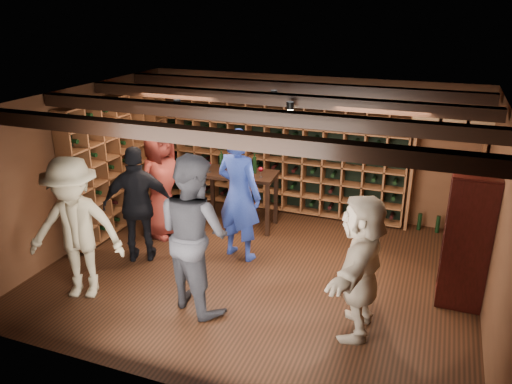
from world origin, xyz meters
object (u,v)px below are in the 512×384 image
at_px(man_grey_suit, 194,233).
at_px(guest_red_floral, 161,183).
at_px(man_blue_shirt, 239,195).
at_px(guest_beige, 361,266).
at_px(guest_woman_black, 139,205).
at_px(guest_khaki, 75,229).
at_px(tasting_table, 238,179).
at_px(display_cabinet, 466,243).

relative_size(man_grey_suit, guest_red_floral, 1.11).
height_order(man_blue_shirt, guest_beige, man_blue_shirt).
xyz_separation_m(guest_red_floral, guest_woman_black, (0.14, -0.88, -0.03)).
bearing_deg(guest_khaki, tasting_table, 50.79).
xyz_separation_m(guest_red_floral, guest_beige, (3.51, -1.50, -0.05)).
bearing_deg(tasting_table, guest_khaki, -115.36).
relative_size(guest_khaki, tasting_table, 1.44).
xyz_separation_m(guest_woman_black, guest_beige, (3.37, -0.63, -0.02)).
xyz_separation_m(display_cabinet, man_blue_shirt, (-3.16, 0.15, 0.16)).
bearing_deg(guest_beige, display_cabinet, 133.26).
bearing_deg(guest_beige, guest_khaki, -82.51).
distance_m(guest_khaki, guest_beige, 3.61).
height_order(guest_red_floral, guest_khaki, guest_khaki).
relative_size(guest_red_floral, guest_woman_black, 1.03).
bearing_deg(guest_red_floral, tasting_table, -36.90).
distance_m(display_cabinet, man_blue_shirt, 3.16).
distance_m(guest_red_floral, guest_khaki, 2.01).
bearing_deg(man_blue_shirt, display_cabinet, -169.19).
distance_m(display_cabinet, tasting_table, 3.80).
relative_size(display_cabinet, guest_khaki, 0.91).
distance_m(display_cabinet, guest_khaki, 4.98).
bearing_deg(guest_red_floral, man_blue_shirt, -83.87).
relative_size(man_grey_suit, guest_woman_black, 1.15).
distance_m(display_cabinet, guest_red_floral, 4.66).
bearing_deg(guest_red_floral, guest_beige, -97.10).
bearing_deg(guest_beige, guest_red_floral, -113.73).
xyz_separation_m(man_blue_shirt, guest_woman_black, (-1.35, -0.61, -0.12)).
bearing_deg(guest_beige, tasting_table, -133.37).
relative_size(guest_red_floral, guest_beige, 1.05).
bearing_deg(guest_beige, man_blue_shirt, -122.13).
relative_size(display_cabinet, tasting_table, 1.31).
bearing_deg(guest_beige, guest_woman_black, -101.09).
distance_m(man_grey_suit, guest_khaki, 1.57).
xyz_separation_m(display_cabinet, guest_woman_black, (-4.51, -0.46, 0.03)).
distance_m(guest_woman_black, tasting_table, 1.89).
height_order(display_cabinet, man_blue_shirt, man_blue_shirt).
xyz_separation_m(display_cabinet, guest_khaki, (-4.71, -1.59, 0.11)).
bearing_deg(guest_khaki, display_cabinet, 1.11).
bearing_deg(man_blue_shirt, guest_woman_black, 38.00).
xyz_separation_m(guest_khaki, tasting_table, (1.11, 2.79, -0.11)).
height_order(display_cabinet, guest_woman_black, guest_woman_black).
bearing_deg(tasting_table, guest_red_floral, -146.74).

